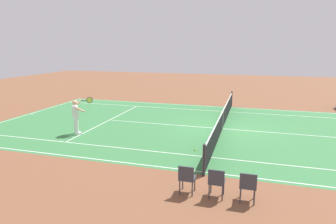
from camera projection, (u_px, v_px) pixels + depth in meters
name	position (u px, v px, depth m)	size (l,w,h in m)	color
ground_plane	(222.00, 129.00, 14.88)	(60.00, 60.00, 0.00)	brown
court_slab	(222.00, 129.00, 14.88)	(24.20, 11.40, 0.00)	#387A42
court_line_markings	(222.00, 129.00, 14.88)	(23.85, 11.05, 0.01)	white
tennis_net	(223.00, 119.00, 14.77)	(0.10, 11.70, 1.08)	#2D2D33
tennis_player_near	(76.00, 115.00, 13.80)	(0.74, 1.13, 1.70)	white
tennis_ball	(195.00, 150.00, 11.77)	(0.07, 0.07, 0.07)	#CCE01E
spectator_chair_0	(248.00, 185.00, 7.73)	(0.44, 0.44, 0.88)	#38383D
spectator_chair_1	(217.00, 181.00, 7.96)	(0.44, 0.44, 0.88)	#38383D
spectator_chair_2	(187.00, 177.00, 8.19)	(0.44, 0.44, 0.88)	#38383D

